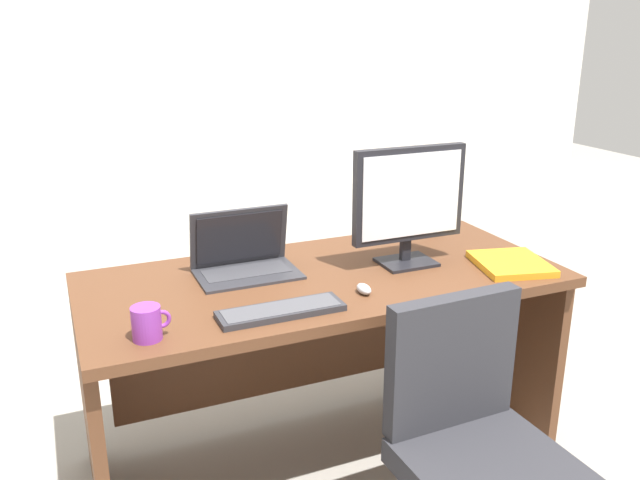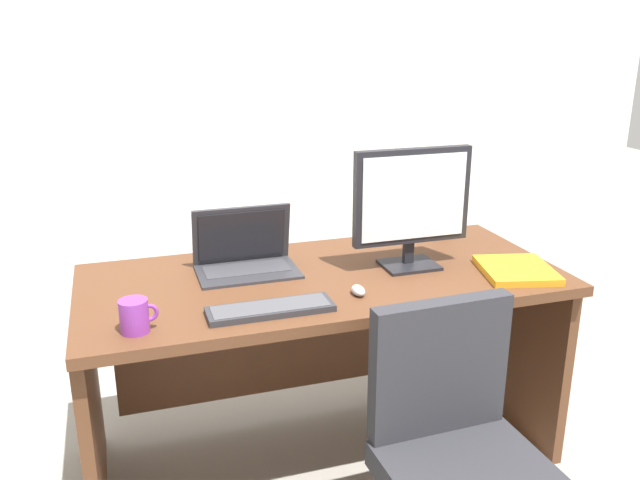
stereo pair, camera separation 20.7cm
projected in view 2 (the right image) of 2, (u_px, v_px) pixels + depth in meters
The scene contains 10 objects.
ground at pixel (246, 305), 3.94m from camera, with size 12.00×12.00×0.00m, color gray.
back_wall at pixel (181, 47), 5.85m from camera, with size 10.00×0.10×2.80m, color silver.
desk at pixel (319, 324), 2.46m from camera, with size 1.70×0.76×0.75m.
monitor at pixel (412, 201), 2.35m from camera, with size 0.44×0.16×0.44m.
laptop at pixel (244, 250), 2.39m from camera, with size 0.36×0.24×0.23m.
keyboard at pixel (270, 309), 2.04m from camera, with size 0.40×0.12×0.02m.
mouse at pixel (358, 290), 2.17m from camera, with size 0.04×0.07×0.03m.
desk_lamp at pixel (447, 175), 2.69m from camera, with size 0.12×0.14×0.37m.
book at pixel (516, 270), 2.36m from camera, with size 0.30×0.32×0.02m.
coffee_mug at pixel (135, 316), 1.90m from camera, with size 0.11×0.08×0.10m.
Camera 2 is at (-0.68, -2.08, 1.60)m, focal length 37.04 mm.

